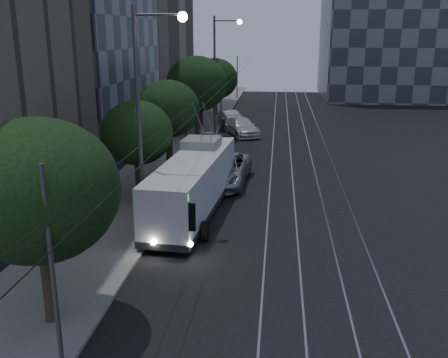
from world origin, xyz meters
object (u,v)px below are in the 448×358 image
Objects in this scene: car_white_d at (230,117)px; streetlamp_near at (147,100)px; car_white_a at (215,144)px; car_white_c at (231,119)px; trolleybus at (194,183)px; car_white_b at (241,127)px; streetlamp_far at (219,65)px; pickup_silver at (223,170)px.

car_white_d is 29.61m from streetlamp_near.
car_white_c is at bearing 76.27° from car_white_a.
trolleybus reaches higher than car_white_b.
trolleybus is at bearing -86.79° from car_white_d.
car_white_c is 28.56m from streetlamp_near.
car_white_c is at bearing 82.72° from car_white_b.
car_white_a is (-0.68, 13.84, -0.88)m from trolleybus.
streetlamp_far is at bearing 97.71° from trolleybus.
pickup_silver is 1.57× the size of car_white_a.
streetlamp_far is at bearing 80.72° from car_white_a.
car_white_a is at bearing -86.19° from streetlamp_far.
streetlamp_near is at bearing -90.36° from car_white_d.
pickup_silver is 1.47× the size of car_white_c.
trolleybus is at bearing -116.65° from car_white_b.
trolleybus is 2.62× the size of car_white_c.
streetlamp_far is (-0.48, 7.19, 5.66)m from car_white_a.
trolleybus is 2.13× the size of car_white_b.
car_white_a is at bearing -88.23° from car_white_d.
streetlamp_near is at bearing -116.18° from car_white_c.
car_white_a is 0.40× the size of streetlamp_near.
streetlamp_far is at bearing 153.67° from car_white_b.
car_white_b is (0.00, 15.63, -0.11)m from pickup_silver.
car_white_b is 1.23× the size of car_white_c.
pickup_silver is 15.63m from car_white_b.
car_white_c is at bearing 95.78° from trolleybus.
streetlamp_near is (-2.68, -7.53, 5.32)m from pickup_silver.
car_white_d is (-0.13, 1.07, 0.01)m from car_white_c.
car_white_c is (0.13, 11.95, 0.02)m from car_white_a.
car_white_a is 0.95× the size of car_white_d.
streetlamp_near is (-1.76, -2.21, 4.64)m from trolleybus.
car_white_a is 0.39× the size of streetlamp_far.
car_white_d reaches higher than car_white_a.
streetlamp_near is at bearing -91.49° from streetlamp_far.
car_white_d is (-0.68, 26.86, -0.85)m from trolleybus.
car_white_c is at bearing 98.16° from pickup_silver.
car_white_b is 23.94m from streetlamp_near.
pickup_silver is 21.60m from car_white_d.
trolleybus is at bearing 51.51° from streetlamp_near.
car_white_a is 13.02m from car_white_d.
streetlamp_far is (0.60, 23.24, 0.14)m from streetlamp_near.
streetlamp_far is at bearing -121.01° from car_white_c.
car_white_a is at bearing -126.81° from car_white_b.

